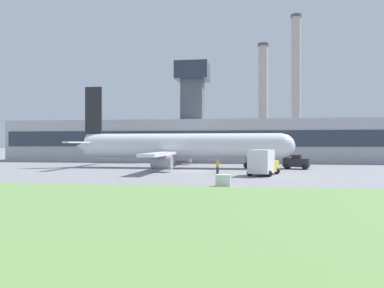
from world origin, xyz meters
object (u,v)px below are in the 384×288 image
baggage_truck (263,163)px  pushback_tug (297,163)px  airplane (179,147)px  ground_crew_person (217,167)px

baggage_truck → pushback_tug: bearing=65.8°
airplane → baggage_truck: size_ratio=5.31×
pushback_tug → baggage_truck: (-5.01, -11.14, 0.48)m
airplane → ground_crew_person: (6.28, -9.74, -2.20)m
ground_crew_person → baggage_truck: bearing=-16.0°
ground_crew_person → airplane: bearing=122.8°
pushback_tug → ground_crew_person: (-10.07, -9.69, -0.04)m
baggage_truck → ground_crew_person: baggage_truck is taller
pushback_tug → baggage_truck: bearing=-114.2°
baggage_truck → ground_crew_person: bearing=164.0°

